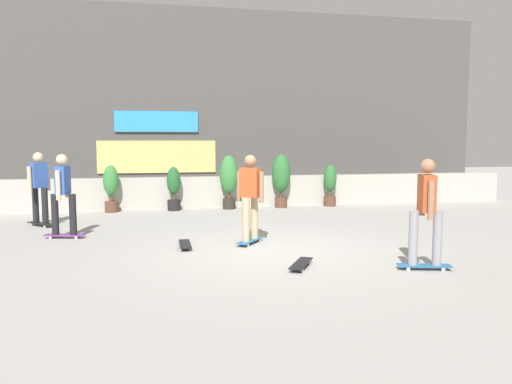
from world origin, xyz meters
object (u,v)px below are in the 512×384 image
potted_plant_0 (111,186)px  potted_plant_1 (174,187)px  skater_foreground (39,185)px  skater_by_wall_left (426,209)px  skateboard_near_camera (301,264)px  skater_far_left (250,195)px  skater_far_right (63,192)px  potted_plant_3 (281,176)px  potted_plant_2 (229,178)px  potted_plant_4 (330,184)px  skateboard_aside (185,244)px

potted_plant_0 → potted_plant_1: size_ratio=1.05×
skater_foreground → skater_by_wall_left: same height
skater_by_wall_left → skateboard_near_camera: skater_by_wall_left is taller
skater_far_left → skater_far_right: bearing=159.9°
potted_plant_0 → potted_plant_3: bearing=0.0°
potted_plant_1 → skater_foreground: skater_foreground is taller
potted_plant_1 → skater_foreground: 3.72m
potted_plant_0 → skater_foreground: bearing=-125.5°
potted_plant_0 → potted_plant_2: potted_plant_2 is taller
potted_plant_4 → skateboard_near_camera: potted_plant_4 is taller
skater_far_right → potted_plant_0: bearing=79.7°
potted_plant_3 → potted_plant_1: bearing=180.0°
potted_plant_3 → skateboard_aside: bearing=-122.1°
skater_far_right → skateboard_aside: (2.32, -1.39, -0.88)m
potted_plant_3 → skater_foreground: size_ratio=0.92×
skateboard_aside → potted_plant_2: bearing=72.3°
skater_far_left → potted_plant_3: bearing=68.9°
potted_plant_0 → skater_far_right: skater_far_right is taller
skateboard_aside → potted_plant_1: bearing=89.6°
potted_plant_3 → skater_foreground: skater_foreground is taller
skater_far_right → potted_plant_1: bearing=57.0°
potted_plant_1 → potted_plant_4: bearing=0.0°
potted_plant_0 → skateboard_aside: 5.31m
potted_plant_3 → skater_by_wall_left: skater_by_wall_left is taller
potted_plant_1 → potted_plant_2: (1.57, -0.00, 0.24)m
potted_plant_2 → skater_far_right: size_ratio=0.91×
potted_plant_1 → skateboard_near_camera: bearing=-76.6°
potted_plant_3 → skater_far_right: skater_far_right is taller
potted_plant_3 → skater_far_right: (-5.46, -3.62, 0.03)m
potted_plant_0 → potted_plant_1: potted_plant_0 is taller
skater_far_right → skateboard_near_camera: bearing=-39.1°
potted_plant_3 → skateboard_near_camera: 7.06m
potted_plant_1 → skater_far_right: bearing=-123.0°
potted_plant_3 → skateboard_near_camera: potted_plant_3 is taller
potted_plant_2 → potted_plant_3: (1.54, 0.00, 0.01)m
potted_plant_4 → skater_far_left: 6.00m
skateboard_near_camera → skateboard_aside: bearing=132.1°
potted_plant_4 → skateboard_near_camera: 7.50m
skater_foreground → skater_by_wall_left: 8.48m
skater_foreground → skater_far_left: size_ratio=1.00×
potted_plant_3 → skater_far_left: bearing=-111.1°
skater_by_wall_left → potted_plant_2: bearing=104.3°
skater_far_left → potted_plant_4: bearing=55.3°
potted_plant_1 → skater_far_left: 5.08m
potted_plant_0 → skateboard_aside: size_ratio=1.61×
skateboard_near_camera → skateboard_aside: same height
skater_foreground → skateboard_near_camera: size_ratio=2.14×
potted_plant_3 → skateboard_aside: size_ratio=1.94×
skater_by_wall_left → skater_far_left: (-2.23, 2.45, 0.00)m
skater_by_wall_left → skateboard_near_camera: 2.07m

